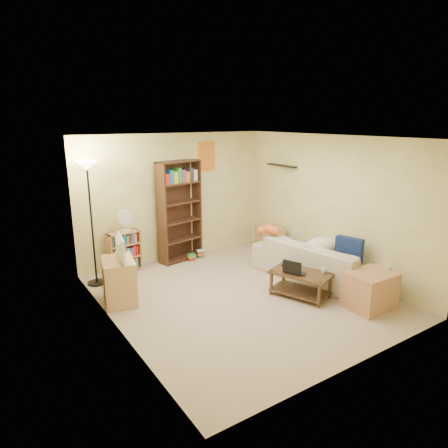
# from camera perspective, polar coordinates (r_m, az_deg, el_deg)

# --- Properties ---
(room) EXTENTS (4.50, 4.54, 2.52)m
(room) POSITION_cam_1_polar(r_m,az_deg,el_deg) (6.05, 2.57, 3.91)
(room) COLOR #C2AB91
(room) RESTS_ON ground
(sofa) EXTENTS (2.64, 1.66, 0.69)m
(sofa) POSITION_cam_1_polar(r_m,az_deg,el_deg) (7.24, 13.31, -5.15)
(sofa) COLOR beige
(sofa) RESTS_ON ground
(navy_pillow) EXTENTS (0.25, 0.47, 0.41)m
(navy_pillow) POSITION_cam_1_polar(r_m,az_deg,el_deg) (6.98, 17.43, -3.47)
(navy_pillow) COLOR navy
(navy_pillow) RESTS_ON sofa
(cream_blanket) EXTENTS (0.63, 0.45, 0.27)m
(cream_blanket) POSITION_cam_1_polar(r_m,az_deg,el_deg) (7.32, 13.81, -2.91)
(cream_blanket) COLOR white
(cream_blanket) RESTS_ON sofa
(tabby_cat) EXTENTS (0.55, 0.26, 0.19)m
(tabby_cat) POSITION_cam_1_polar(r_m,az_deg,el_deg) (7.40, 6.39, -0.84)
(tabby_cat) COLOR orange
(tabby_cat) RESTS_ON sofa
(coffee_table) EXTENTS (0.82, 1.05, 0.41)m
(coffee_table) POSITION_cam_1_polar(r_m,az_deg,el_deg) (6.54, 10.86, -7.97)
(coffee_table) COLOR #492F1C
(coffee_table) RESTS_ON ground
(laptop) EXTENTS (0.55, 0.53, 0.03)m
(laptop) POSITION_cam_1_polar(r_m,az_deg,el_deg) (6.46, 10.16, -6.68)
(laptop) COLOR black
(laptop) RESTS_ON coffee_table
(laptop_screen) EXTENTS (0.12, 0.29, 0.21)m
(laptop_screen) POSITION_cam_1_polar(r_m,az_deg,el_deg) (6.31, 9.68, -6.13)
(laptop_screen) COLOR white
(laptop_screen) RESTS_ON laptop
(mug) EXTENTS (0.18, 0.18, 0.08)m
(mug) POSITION_cam_1_polar(r_m,az_deg,el_deg) (6.50, 13.98, -6.49)
(mug) COLOR white
(mug) RESTS_ON coffee_table
(tv_remote) EXTENTS (0.14, 0.16, 0.02)m
(tv_remote) POSITION_cam_1_polar(r_m,az_deg,el_deg) (6.69, 8.89, -5.89)
(tv_remote) COLOR black
(tv_remote) RESTS_ON coffee_table
(tv_stand) EXTENTS (0.59, 0.73, 0.69)m
(tv_stand) POSITION_cam_1_polar(r_m,az_deg,el_deg) (6.40, -14.75, -7.90)
(tv_stand) COLOR tan
(tv_stand) RESTS_ON ground
(television) EXTENTS (0.68, 0.36, 0.37)m
(television) POSITION_cam_1_polar(r_m,az_deg,el_deg) (6.22, -15.07, -3.37)
(television) COLOR black
(television) RESTS_ON tv_stand
(tall_bookshelf) EXTENTS (0.94, 0.47, 1.99)m
(tall_bookshelf) POSITION_cam_1_polar(r_m,az_deg,el_deg) (7.87, -6.36, 2.16)
(tall_bookshelf) COLOR #3F2518
(tall_bookshelf) RESTS_ON ground
(short_bookshelf) EXTENTS (0.62, 0.30, 0.77)m
(short_bookshelf) POSITION_cam_1_polar(r_m,az_deg,el_deg) (7.61, -14.07, -3.88)
(short_bookshelf) COLOR tan
(short_bookshelf) RESTS_ON ground
(desk_fan) EXTENTS (0.27, 0.15, 0.42)m
(desk_fan) POSITION_cam_1_polar(r_m,az_deg,el_deg) (7.42, -13.95, 0.60)
(desk_fan) COLOR silver
(desk_fan) RESTS_ON short_bookshelf
(floor_lamp) EXTENTS (0.36, 0.36, 2.11)m
(floor_lamp) POSITION_cam_1_polar(r_m,az_deg,el_deg) (6.87, -18.78, 4.98)
(floor_lamp) COLOR black
(floor_lamp) RESTS_ON ground
(side_table) EXTENTS (0.66, 0.66, 0.58)m
(side_table) POSITION_cam_1_polar(r_m,az_deg,el_deg) (8.44, 6.54, -2.32)
(side_table) COLOR tan
(side_table) RESTS_ON ground
(end_cabinet) EXTENTS (0.68, 0.57, 0.56)m
(end_cabinet) POSITION_cam_1_polar(r_m,az_deg,el_deg) (6.44, 20.11, -8.87)
(end_cabinet) COLOR tan
(end_cabinet) RESTS_ON ground
(book_stacks) EXTENTS (0.38, 0.18, 0.16)m
(book_stacks) POSITION_cam_1_polar(r_m,az_deg,el_deg) (8.16, -3.99, -4.48)
(book_stacks) COLOR red
(book_stacks) RESTS_ON ground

